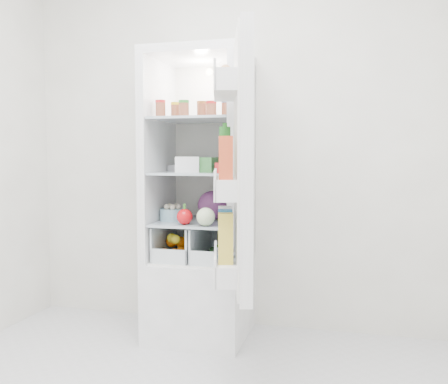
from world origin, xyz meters
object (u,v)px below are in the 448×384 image
(red_cabbage, at_px, (212,205))
(fridge_door, at_px, (238,169))
(refrigerator, at_px, (202,232))
(mushroom_bowl, at_px, (173,215))

(red_cabbage, xyz_separation_m, fridge_door, (0.31, -0.63, 0.25))
(refrigerator, distance_m, fridge_door, 0.85)
(mushroom_bowl, relative_size, fridge_door, 0.12)
(mushroom_bowl, bearing_deg, refrigerator, 29.96)
(red_cabbage, relative_size, mushroom_bowl, 1.16)
(red_cabbage, distance_m, fridge_door, 0.75)
(mushroom_bowl, height_order, fridge_door, fridge_door)
(refrigerator, height_order, mushroom_bowl, refrigerator)
(refrigerator, distance_m, mushroom_bowl, 0.23)
(refrigerator, height_order, fridge_door, refrigerator)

